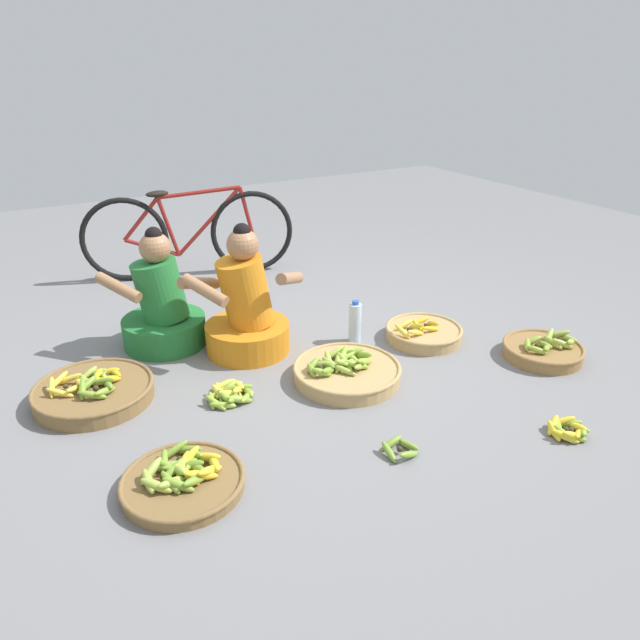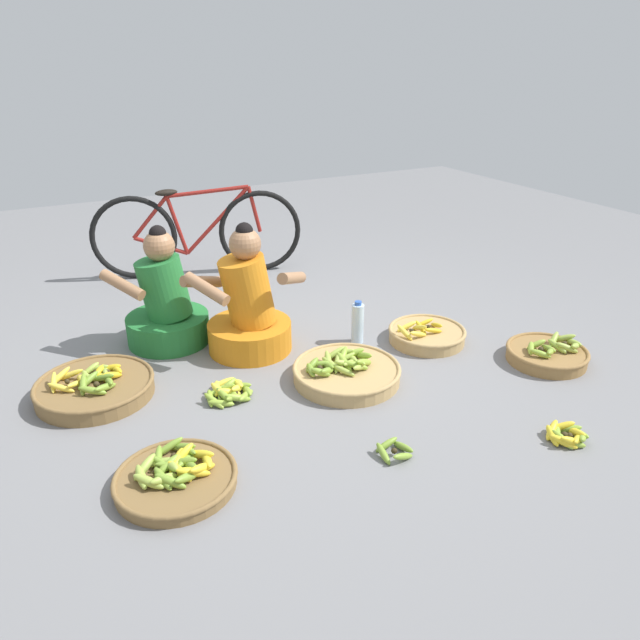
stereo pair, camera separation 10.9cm
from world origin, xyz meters
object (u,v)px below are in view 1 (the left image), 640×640
object	(u,v)px
vendor_woman_behind	(162,309)
banana_basket_mid_right	(423,333)
banana_basket_mid_left	(346,371)
bicycle_leaning	(189,234)
banana_basket_front_left	(543,350)
loose_bananas_near_bicycle	(230,393)
vendor_woman_front	(246,312)
water_bottle	(355,323)
banana_basket_back_right	(183,480)
banana_basket_front_center	(94,391)
loose_bananas_back_left	(399,449)
loose_bananas_front_right	(568,430)

from	to	relation	value
vendor_woman_behind	banana_basket_mid_right	world-z (taller)	vendor_woman_behind
banana_basket_mid_right	banana_basket_mid_left	size ratio (longest dim) A/B	0.81
bicycle_leaning	banana_basket_mid_right	bearing A→B (deg)	-64.92
banana_basket_mid_left	banana_basket_front_left	distance (m)	1.25
loose_bananas_near_bicycle	vendor_woman_front	bearing A→B (deg)	56.43
banana_basket_mid_left	water_bottle	world-z (taller)	water_bottle
water_bottle	vendor_woman_behind	bearing A→B (deg)	151.76
vendor_woman_behind	banana_basket_back_right	size ratio (longest dim) A/B	1.44
loose_bananas_near_bicycle	banana_basket_front_center	bearing A→B (deg)	151.86
water_bottle	banana_basket_front_center	bearing A→B (deg)	176.53
loose_bananas_back_left	banana_basket_mid_right	bearing A→B (deg)	46.12
banana_basket_front_center	banana_basket_front_left	distance (m)	2.62
bicycle_leaning	banana_basket_mid_left	distance (m)	2.15
banana_basket_front_center	loose_bananas_back_left	size ratio (longest dim) A/B	3.89
banana_basket_back_right	loose_bananas_near_bicycle	distance (m)	0.74
loose_bananas_near_bicycle	loose_bananas_back_left	bearing A→B (deg)	-59.49
banana_basket_front_center	banana_basket_mid_right	world-z (taller)	banana_basket_front_center
vendor_woman_front	loose_bananas_near_bicycle	world-z (taller)	vendor_woman_front
vendor_woman_behind	loose_bananas_near_bicycle	size ratio (longest dim) A/B	2.62
banana_basket_back_right	banana_basket_mid_right	size ratio (longest dim) A/B	1.07
vendor_woman_behind	loose_bananas_front_right	bearing A→B (deg)	-54.33
banana_basket_back_right	loose_bananas_front_right	bearing A→B (deg)	-17.76
vendor_woman_behind	banana_basket_mid_left	size ratio (longest dim) A/B	1.25
vendor_woman_front	banana_basket_front_left	world-z (taller)	vendor_woman_front
bicycle_leaning	loose_bananas_near_bicycle	bearing A→B (deg)	-103.14
vendor_woman_behind	banana_basket_front_left	distance (m)	2.37
bicycle_leaning	banana_basket_front_center	size ratio (longest dim) A/B	2.60
banana_basket_front_left	water_bottle	distance (m)	1.17
banana_basket_back_right	banana_basket_front_left	bearing A→B (deg)	1.72
banana_basket_front_center	banana_basket_mid_right	bearing A→B (deg)	-8.45
banana_basket_front_center	banana_basket_mid_left	bearing A→B (deg)	-20.71
banana_basket_mid_right	banana_basket_front_left	bearing A→B (deg)	-49.45
banana_basket_front_left	loose_bananas_near_bicycle	bearing A→B (deg)	164.37
vendor_woman_behind	bicycle_leaning	xyz separation A→B (m)	(0.57, 1.15, 0.11)
banana_basket_front_center	banana_basket_back_right	xyz separation A→B (m)	(0.19, -0.93, -0.01)
loose_bananas_front_right	banana_basket_mid_right	bearing A→B (deg)	87.08
banana_basket_back_right	loose_bananas_back_left	world-z (taller)	banana_basket_back_right
vendor_woman_behind	banana_basket_front_left	size ratio (longest dim) A/B	1.59
loose_bananas_front_right	bicycle_leaning	bearing A→B (deg)	105.10
banana_basket_mid_right	loose_bananas_front_right	bearing A→B (deg)	-92.92
banana_basket_front_left	bicycle_leaning	bearing A→B (deg)	119.05
bicycle_leaning	banana_basket_back_right	size ratio (longest dim) A/B	3.08
banana_basket_front_center	loose_bananas_front_right	xyz separation A→B (m)	(1.94, -1.49, -0.03)
vendor_woman_behind	water_bottle	world-z (taller)	vendor_woman_behind
loose_bananas_front_right	banana_basket_back_right	bearing A→B (deg)	162.24
banana_basket_back_right	banana_basket_front_left	distance (m)	2.29
bicycle_leaning	vendor_woman_behind	bearing A→B (deg)	-116.31
banana_basket_mid_right	banana_basket_mid_left	world-z (taller)	banana_basket_mid_left
banana_basket_mid_left	loose_bananas_front_right	xyz separation A→B (m)	(0.65, -1.00, -0.03)
banana_basket_front_left	water_bottle	size ratio (longest dim) A/B	1.70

